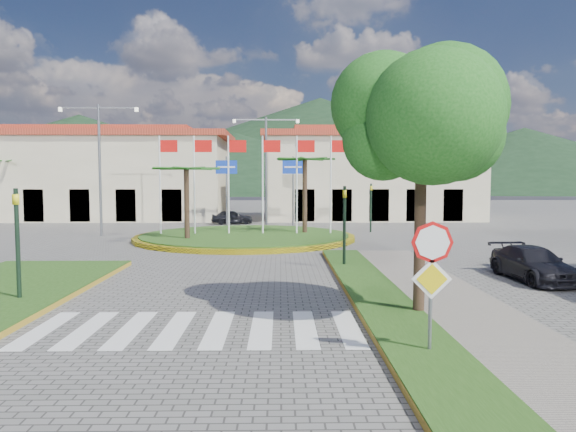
{
  "coord_description": "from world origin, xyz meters",
  "views": [
    {
      "loc": [
        2.03,
        -7.62,
        3.42
      ],
      "look_at": [
        2.27,
        8.0,
        2.33
      ],
      "focal_mm": 32.0,
      "sensor_mm": 36.0,
      "label": 1
    }
  ],
  "objects_px": {
    "white_van": "(114,213)",
    "car_dark_a": "(232,217)",
    "roundabout_island": "(245,236)",
    "car_side_right": "(533,264)",
    "deciduous_tree": "(422,108)",
    "stop_sign": "(432,266)",
    "car_dark_b": "(375,214)"
  },
  "relations": [
    {
      "from": "stop_sign",
      "to": "deciduous_tree",
      "type": "relative_size",
      "value": 0.39
    },
    {
      "from": "deciduous_tree",
      "to": "white_van",
      "type": "relative_size",
      "value": 1.5
    },
    {
      "from": "white_van",
      "to": "car_dark_b",
      "type": "xyz_separation_m",
      "value": [
        22.28,
        -0.91,
        -0.02
      ]
    },
    {
      "from": "car_dark_a",
      "to": "car_dark_b",
      "type": "bearing_deg",
      "value": -84.57
    },
    {
      "from": "stop_sign",
      "to": "white_van",
      "type": "xyz_separation_m",
      "value": [
        -17.1,
        34.43,
        -1.16
      ]
    },
    {
      "from": "white_van",
      "to": "car_dark_a",
      "type": "height_order",
      "value": "white_van"
    },
    {
      "from": "stop_sign",
      "to": "white_van",
      "type": "distance_m",
      "value": 38.46
    },
    {
      "from": "roundabout_island",
      "to": "white_van",
      "type": "xyz_separation_m",
      "value": [
        -12.2,
        14.39,
        0.45
      ]
    },
    {
      "from": "white_van",
      "to": "car_dark_b",
      "type": "height_order",
      "value": "white_van"
    },
    {
      "from": "car_dark_a",
      "to": "car_dark_b",
      "type": "height_order",
      "value": "car_dark_b"
    },
    {
      "from": "white_van",
      "to": "stop_sign",
      "type": "bearing_deg",
      "value": -157.96
    },
    {
      "from": "white_van",
      "to": "car_dark_a",
      "type": "relative_size",
      "value": 1.41
    },
    {
      "from": "stop_sign",
      "to": "car_dark_b",
      "type": "bearing_deg",
      "value": 81.22
    },
    {
      "from": "roundabout_island",
      "to": "deciduous_tree",
      "type": "relative_size",
      "value": 1.87
    },
    {
      "from": "stop_sign",
      "to": "car_side_right",
      "type": "bearing_deg",
      "value": 52.97
    },
    {
      "from": "roundabout_island",
      "to": "car_side_right",
      "type": "distance_m",
      "value": 16.35
    },
    {
      "from": "stop_sign",
      "to": "car_dark_b",
      "type": "height_order",
      "value": "stop_sign"
    },
    {
      "from": "car_side_right",
      "to": "car_dark_a",
      "type": "bearing_deg",
      "value": 115.02
    },
    {
      "from": "roundabout_island",
      "to": "car_side_right",
      "type": "height_order",
      "value": "roundabout_island"
    },
    {
      "from": "car_dark_a",
      "to": "stop_sign",
      "type": "bearing_deg",
      "value": -177.07
    },
    {
      "from": "roundabout_island",
      "to": "car_dark_a",
      "type": "xyz_separation_m",
      "value": [
        -1.75,
        10.35,
        0.37
      ]
    },
    {
      "from": "stop_sign",
      "to": "car_dark_b",
      "type": "relative_size",
      "value": 0.72
    },
    {
      "from": "car_side_right",
      "to": "deciduous_tree",
      "type": "bearing_deg",
      "value": -141.88
    },
    {
      "from": "deciduous_tree",
      "to": "car_side_right",
      "type": "xyz_separation_m",
      "value": [
        5.17,
        4.62,
        -4.6
      ]
    },
    {
      "from": "stop_sign",
      "to": "car_dark_b",
      "type": "xyz_separation_m",
      "value": [
        5.18,
        33.52,
        -1.18
      ]
    },
    {
      "from": "deciduous_tree",
      "to": "car_dark_a",
      "type": "distance_m",
      "value": 28.67
    },
    {
      "from": "deciduous_tree",
      "to": "car_dark_a",
      "type": "height_order",
      "value": "deciduous_tree"
    },
    {
      "from": "stop_sign",
      "to": "deciduous_tree",
      "type": "xyz_separation_m",
      "value": [
        0.6,
        3.04,
        3.38
      ]
    },
    {
      "from": "deciduous_tree",
      "to": "car_dark_a",
      "type": "relative_size",
      "value": 2.12
    },
    {
      "from": "roundabout_island",
      "to": "deciduous_tree",
      "type": "distance_m",
      "value": 18.55
    },
    {
      "from": "deciduous_tree",
      "to": "car_dark_b",
      "type": "distance_m",
      "value": 31.16
    },
    {
      "from": "deciduous_tree",
      "to": "white_van",
      "type": "xyz_separation_m",
      "value": [
        -17.7,
        31.39,
        -4.55
      ]
    }
  ]
}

